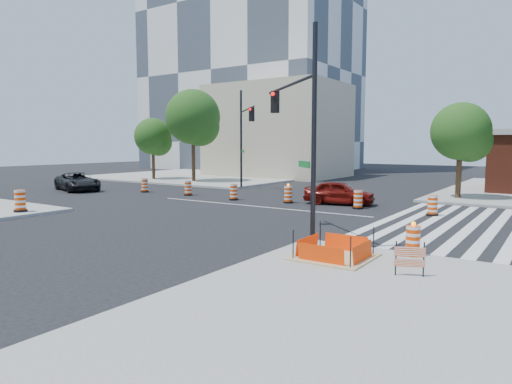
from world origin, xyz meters
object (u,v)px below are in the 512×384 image
Objects in this scene: red_coupe at (339,193)px; signal_pole_nw at (244,129)px; dark_suv at (77,181)px; signal_pole_se at (299,119)px.

signal_pole_nw is at bearing 58.44° from red_coupe.
signal_pole_nw is (-9.48, 3.56, 4.00)m from red_coupe.
signal_pole_nw reaches higher than red_coupe.
signal_pole_nw is (10.54, 7.34, 4.00)m from dark_suv.
signal_pole_nw reaches higher than signal_pole_se.
red_coupe is 0.57× the size of signal_pole_se.
signal_pole_se is 0.95× the size of signal_pole_nw.
red_coupe is at bearing 24.72° from signal_pole_nw.
signal_pole_se is at bearing -174.88° from red_coupe.
dark_suv is 0.70× the size of signal_pole_se.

